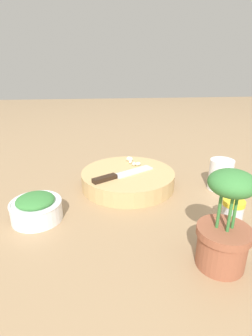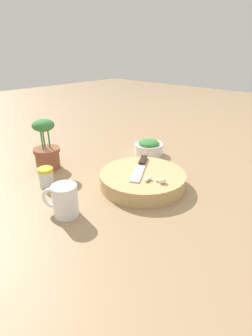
{
  "view_description": "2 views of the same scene",
  "coord_description": "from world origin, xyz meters",
  "px_view_note": "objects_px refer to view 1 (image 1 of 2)",
  "views": [
    {
      "loc": [
        0.12,
        0.68,
        0.38
      ],
      "look_at": [
        0.04,
        -0.04,
        0.09
      ],
      "focal_mm": 28.0,
      "sensor_mm": 36.0,
      "label": 1
    },
    {
      "loc": [
        -0.63,
        -0.63,
        0.46
      ],
      "look_at": [
        -0.0,
        -0.05,
        0.06
      ],
      "focal_mm": 28.0,
      "sensor_mm": 36.0,
      "label": 2
    }
  ],
  "objects_px": {
    "herb_bowl": "(36,208)",
    "cutting_board": "(128,179)",
    "potted_herb": "(225,229)",
    "spice_jar": "(232,213)",
    "chef_knife": "(120,175)",
    "coffee_mug": "(222,175)",
    "garlic_cloves": "(132,161)"
  },
  "relations": [
    {
      "from": "herb_bowl",
      "to": "cutting_board",
      "type": "bearing_deg",
      "value": -145.96
    },
    {
      "from": "cutting_board",
      "to": "potted_herb",
      "type": "height_order",
      "value": "potted_herb"
    },
    {
      "from": "herb_bowl",
      "to": "spice_jar",
      "type": "bearing_deg",
      "value": 170.83
    },
    {
      "from": "cutting_board",
      "to": "chef_knife",
      "type": "bearing_deg",
      "value": 49.62
    },
    {
      "from": "chef_knife",
      "to": "coffee_mug",
      "type": "relative_size",
      "value": 1.91
    },
    {
      "from": "coffee_mug",
      "to": "herb_bowl",
      "type": "bearing_deg",
      "value": 12.23
    },
    {
      "from": "herb_bowl",
      "to": "potted_herb",
      "type": "xyz_separation_m",
      "value": [
        -0.4,
        0.21,
        0.05
      ]
    },
    {
      "from": "potted_herb",
      "to": "spice_jar",
      "type": "bearing_deg",
      "value": -124.25
    },
    {
      "from": "potted_herb",
      "to": "garlic_cloves",
      "type": "bearing_deg",
      "value": -75.58
    },
    {
      "from": "coffee_mug",
      "to": "potted_herb",
      "type": "bearing_deg",
      "value": 65.32
    },
    {
      "from": "spice_jar",
      "to": "potted_herb",
      "type": "relative_size",
      "value": 0.34
    },
    {
      "from": "herb_bowl",
      "to": "garlic_cloves",
      "type": "bearing_deg",
      "value": -138.4
    },
    {
      "from": "garlic_cloves",
      "to": "spice_jar",
      "type": "bearing_deg",
      "value": 122.22
    },
    {
      "from": "cutting_board",
      "to": "garlic_cloves",
      "type": "relative_size",
      "value": 4.39
    },
    {
      "from": "chef_knife",
      "to": "cutting_board",
      "type": "bearing_deg",
      "value": 109.6
    },
    {
      "from": "cutting_board",
      "to": "spice_jar",
      "type": "relative_size",
      "value": 4.36
    },
    {
      "from": "garlic_cloves",
      "to": "herb_bowl",
      "type": "bearing_deg",
      "value": 41.6
    },
    {
      "from": "cutting_board",
      "to": "spice_jar",
      "type": "height_order",
      "value": "spice_jar"
    },
    {
      "from": "cutting_board",
      "to": "coffee_mug",
      "type": "relative_size",
      "value": 2.87
    },
    {
      "from": "cutting_board",
      "to": "herb_bowl",
      "type": "height_order",
      "value": "herb_bowl"
    },
    {
      "from": "herb_bowl",
      "to": "coffee_mug",
      "type": "bearing_deg",
      "value": -167.77
    },
    {
      "from": "garlic_cloves",
      "to": "spice_jar",
      "type": "distance_m",
      "value": 0.39
    },
    {
      "from": "coffee_mug",
      "to": "potted_herb",
      "type": "relative_size",
      "value": 0.52
    },
    {
      "from": "garlic_cloves",
      "to": "spice_jar",
      "type": "xyz_separation_m",
      "value": [
        -0.21,
        0.33,
        -0.02
      ]
    },
    {
      "from": "cutting_board",
      "to": "garlic_cloves",
      "type": "height_order",
      "value": "garlic_cloves"
    },
    {
      "from": "coffee_mug",
      "to": "spice_jar",
      "type": "bearing_deg",
      "value": 72.59
    },
    {
      "from": "cutting_board",
      "to": "chef_knife",
      "type": "height_order",
      "value": "chef_knife"
    },
    {
      "from": "chef_knife",
      "to": "spice_jar",
      "type": "xyz_separation_m",
      "value": [
        -0.26,
        0.22,
        -0.02
      ]
    },
    {
      "from": "cutting_board",
      "to": "potted_herb",
      "type": "distance_m",
      "value": 0.42
    },
    {
      "from": "herb_bowl",
      "to": "potted_herb",
      "type": "bearing_deg",
      "value": 152.3
    },
    {
      "from": "garlic_cloves",
      "to": "herb_bowl",
      "type": "xyz_separation_m",
      "value": [
        0.28,
        0.25,
        -0.03
      ]
    },
    {
      "from": "potted_herb",
      "to": "chef_knife",
      "type": "bearing_deg",
      "value": -63.88
    }
  ]
}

